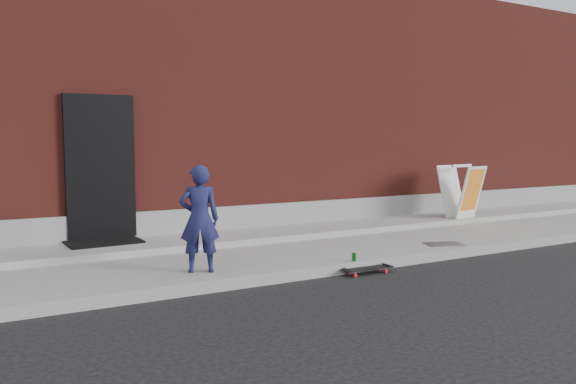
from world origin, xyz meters
TOP-DOWN VIEW (x-y plane):
  - ground at (0.00, 0.00)m, footprint 80.00×80.00m
  - sidewalk at (0.00, 1.50)m, footprint 20.00×3.00m
  - apron at (0.00, 2.40)m, footprint 20.00×1.20m
  - building at (-0.00, 6.99)m, footprint 20.00×8.10m
  - child at (-1.87, 0.50)m, footprint 0.58×0.47m
  - skateboard at (0.30, -0.12)m, footprint 0.73×0.21m
  - pizza_sign at (4.29, 2.02)m, footprint 0.78×0.87m
  - soda_can at (0.20, 0.06)m, footprint 0.08×0.08m
  - doormat at (-2.65, 2.70)m, footprint 1.12×0.93m
  - utility_plate at (2.20, 0.38)m, footprint 0.65×0.52m

SIDE VIEW (x-z plane):
  - ground at x=0.00m, z-range 0.00..0.00m
  - skateboard at x=0.30m, z-range 0.03..0.11m
  - sidewalk at x=0.00m, z-range 0.00..0.15m
  - utility_plate at x=2.20m, z-range 0.15..0.17m
  - apron at x=0.00m, z-range 0.15..0.25m
  - soda_can at x=0.20m, z-range 0.15..0.26m
  - doormat at x=-2.65m, z-range 0.25..0.28m
  - pizza_sign at x=4.29m, z-range 0.25..1.33m
  - child at x=-1.87m, z-range 0.15..1.51m
  - building at x=0.00m, z-range 0.00..5.00m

